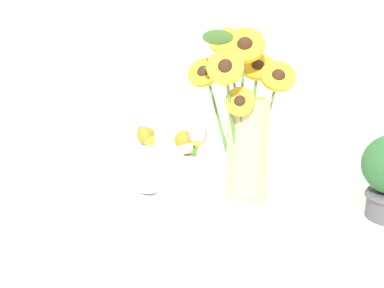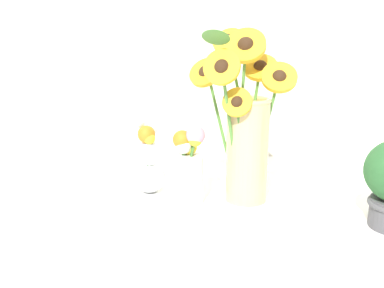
{
  "view_description": "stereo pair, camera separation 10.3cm",
  "coord_description": "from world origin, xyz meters",
  "px_view_note": "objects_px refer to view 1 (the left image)",
  "views": [
    {
      "loc": [
        0.15,
        -0.87,
        0.41
      ],
      "look_at": [
        -0.02,
        0.11,
        0.15
      ],
      "focal_mm": 42.0,
      "sensor_mm": 36.0,
      "label": 1
    },
    {
      "loc": [
        0.25,
        -0.85,
        0.41
      ],
      "look_at": [
        -0.02,
        0.11,
        0.15
      ],
      "focal_mm": 42.0,
      "sensor_mm": 36.0,
      "label": 2
    }
  ],
  "objects_px": {
    "mason_jar_sunflowers": "(245,125)",
    "vase_bulb_right": "(148,165)",
    "serving_tray": "(192,199)",
    "vase_small_center": "(189,168)"
  },
  "relations": [
    {
      "from": "mason_jar_sunflowers",
      "to": "vase_bulb_right",
      "type": "relative_size",
      "value": 2.14
    },
    {
      "from": "serving_tray",
      "to": "vase_bulb_right",
      "type": "xyz_separation_m",
      "value": [
        -0.1,
        -0.01,
        0.08
      ]
    },
    {
      "from": "serving_tray",
      "to": "mason_jar_sunflowers",
      "type": "bearing_deg",
      "value": 5.02
    },
    {
      "from": "mason_jar_sunflowers",
      "to": "vase_bulb_right",
      "type": "bearing_deg",
      "value": -174.5
    },
    {
      "from": "serving_tray",
      "to": "mason_jar_sunflowers",
      "type": "relative_size",
      "value": 1.34
    },
    {
      "from": "mason_jar_sunflowers",
      "to": "vase_bulb_right",
      "type": "distance_m",
      "value": 0.24
    },
    {
      "from": "serving_tray",
      "to": "vase_bulb_right",
      "type": "relative_size",
      "value": 2.87
    },
    {
      "from": "vase_bulb_right",
      "to": "mason_jar_sunflowers",
      "type": "bearing_deg",
      "value": 5.5
    },
    {
      "from": "serving_tray",
      "to": "vase_small_center",
      "type": "height_order",
      "value": "vase_small_center"
    },
    {
      "from": "mason_jar_sunflowers",
      "to": "serving_tray",
      "type": "bearing_deg",
      "value": -174.98
    }
  ]
}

